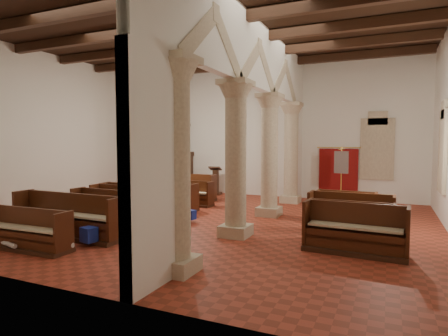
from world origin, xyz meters
TOP-DOWN VIEW (x-y plane):
  - floor at (0.00, 0.00)m, footprint 14.00×14.00m
  - ceiling at (0.00, 0.00)m, footprint 14.00×14.00m
  - wall_back at (0.00, 6.00)m, footprint 14.00×0.02m
  - wall_front at (0.00, -6.00)m, footprint 14.00×0.02m
  - wall_left at (-7.00, 0.00)m, footprint 0.02×12.00m
  - ceiling_beams at (0.00, 0.00)m, footprint 13.80×11.80m
  - arcade at (1.80, 0.00)m, footprint 0.90×11.90m
  - window_right_b at (6.98, 2.50)m, footprint 0.03×1.00m
  - window_back at (5.00, 5.98)m, footprint 1.00×0.03m
  - pipe_organ at (-4.50, 5.50)m, footprint 2.10×0.85m
  - lectern at (-1.98, 5.33)m, footprint 0.58×0.60m
  - dossal_curtain at (3.50, 5.92)m, footprint 1.80×0.07m
  - processional_banner at (3.86, 3.80)m, footprint 0.52×0.67m
  - hymnal_box_a at (-1.06, -3.78)m, footprint 0.41×0.36m
  - hymnal_box_b at (-0.79, -1.85)m, footprint 0.43×0.39m
  - hymnal_box_c at (-0.10, -0.50)m, footprint 0.33×0.28m
  - tube_heater_a at (-2.62, -4.81)m, footprint 1.01×0.33m
  - tube_heater_b at (-1.57, -4.42)m, footprint 1.15×0.29m
  - nave_pew_0 at (-2.33, -4.59)m, footprint 2.67×0.70m
  - nave_pew_1 at (-2.24, -3.33)m, footprint 3.42×0.82m
  - nave_pew_2 at (-2.11, -2.67)m, footprint 2.79×0.79m
  - nave_pew_3 at (-2.51, -1.53)m, footprint 2.61×0.85m
  - nave_pew_4 at (-2.51, -0.42)m, footprint 3.03×0.73m
  - nave_pew_5 at (-2.54, 0.17)m, footprint 3.05×0.81m
  - nave_pew_6 at (-2.17, 1.14)m, footprint 2.78×0.81m
  - nave_pew_7 at (-1.97, 2.23)m, footprint 2.52×0.68m
  - nave_pew_8 at (-2.55, 3.32)m, footprint 2.84×0.89m
  - aisle_pew_0 at (4.80, -1.82)m, footprint 2.26×0.88m
  - aisle_pew_1 at (4.63, -1.09)m, footprint 2.05×0.74m
  - aisle_pew_2 at (4.56, -0.17)m, footprint 2.21×0.82m
  - aisle_pew_3 at (4.32, 1.08)m, footprint 1.76×0.75m

SIDE VIEW (x-z plane):
  - floor at x=0.00m, z-range 0.00..0.00m
  - tube_heater_a at x=-2.62m, z-range 0.11..0.21m
  - tube_heater_b at x=-1.57m, z-range 0.10..0.22m
  - hymnal_box_c at x=-0.10m, z-range 0.10..0.39m
  - hymnal_box_a at x=-1.06m, z-range 0.10..0.45m
  - hymnal_box_b at x=-0.79m, z-range 0.10..0.46m
  - nave_pew_0 at x=-2.33m, z-range -0.16..0.79m
  - nave_pew_7 at x=-1.97m, z-range -0.16..0.80m
  - nave_pew_2 at x=-2.11m, z-range -0.17..0.82m
  - nave_pew_4 at x=-2.51m, z-range -0.17..0.83m
  - nave_pew_6 at x=-2.17m, z-range -0.17..0.83m
  - nave_pew_3 at x=-2.51m, z-range -0.17..0.84m
  - nave_pew_5 at x=-2.54m, z-range -0.17..0.84m
  - aisle_pew_3 at x=4.32m, z-range -0.16..0.85m
  - aisle_pew_1 at x=4.63m, z-range -0.17..0.87m
  - nave_pew_8 at x=-2.55m, z-range -0.19..0.93m
  - nave_pew_1 at x=-2.24m, z-range -0.19..0.94m
  - aisle_pew_0 at x=4.80m, z-range -0.18..0.93m
  - aisle_pew_2 at x=4.56m, z-range -0.18..0.94m
  - lectern at x=-1.98m, z-range -0.12..1.24m
  - processional_banner at x=3.86m, z-range -0.37..1.95m
  - dossal_curtain at x=3.50m, z-range 0.08..2.25m
  - pipe_organ at x=-4.50m, z-range -0.83..3.57m
  - window_right_b at x=6.98m, z-range 1.10..3.30m
  - window_back at x=5.00m, z-range 1.10..3.30m
  - wall_back at x=0.00m, z-range 0.00..6.00m
  - wall_front at x=0.00m, z-range 0.00..6.00m
  - wall_left at x=-7.00m, z-range 0.00..6.00m
  - arcade at x=1.80m, z-range 0.56..6.56m
  - ceiling_beams at x=0.00m, z-range 5.67..5.97m
  - ceiling at x=0.00m, z-range 6.00..6.00m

